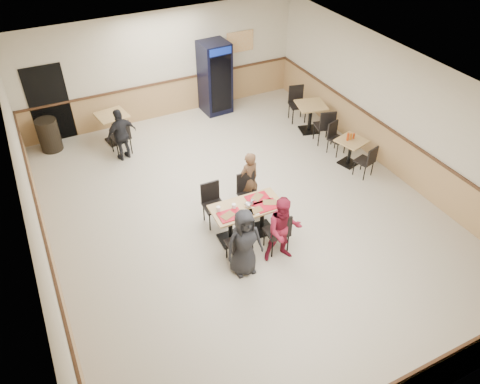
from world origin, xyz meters
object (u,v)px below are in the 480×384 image
side_table_far (310,113)px  back_table (113,124)px  diner_woman_left (244,243)px  pepsi_cooler (215,78)px  lone_diner (122,135)px  diner_woman_right (284,230)px  diner_man_opposite (249,180)px  main_table (247,216)px  trash_bin (49,135)px  side_table_near (351,148)px

side_table_far → back_table: size_ratio=1.07×
diner_woman_left → back_table: size_ratio=1.69×
diner_woman_left → pepsi_cooler: bearing=73.0°
lone_diner → side_table_far: (4.96, -0.95, -0.15)m
diner_woman_right → diner_man_opposite: size_ratio=1.06×
main_table → diner_man_opposite: 1.00m
main_table → pepsi_cooler: size_ratio=0.70×
diner_woman_left → diner_man_opposite: (0.98, 1.71, -0.04)m
main_table → trash_bin: 6.04m
side_table_near → side_table_far: bearing=89.8°
diner_woman_left → pepsi_cooler: (2.16, 6.10, 0.31)m
diner_man_opposite → pepsi_cooler: 4.56m
diner_man_opposite → lone_diner: size_ratio=1.00×
diner_man_opposite → back_table: size_ratio=1.60×
diner_woman_right → lone_diner: size_ratio=1.05×
diner_woman_left → diner_man_opposite: size_ratio=1.05×
diner_man_opposite → side_table_near: bearing=176.6°
diner_woman_left → trash_bin: bearing=115.5°
diner_man_opposite → side_table_far: bearing=-154.1°
side_table_near → side_table_far: 1.81m
lone_diner → trash_bin: lone_diner is taller
side_table_near → trash_bin: (-6.56, 4.02, -0.03)m
diner_man_opposite → trash_bin: diner_man_opposite is taller
diner_woman_right → back_table: 6.01m
pepsi_cooler → trash_bin: size_ratio=2.41×
diner_woman_left → back_table: 5.79m
trash_bin → diner_man_opposite: bearing=-50.7°
diner_woman_right → back_table: (-1.79, 5.73, -0.19)m
lone_diner → pepsi_cooler: (3.13, 1.30, 0.35)m
diner_woman_right → diner_woman_left: bearing=-168.0°
main_table → side_table_near: main_table is taller
pepsi_cooler → diner_woman_left: bearing=-112.3°
main_table → side_table_far: 4.60m
side_table_near → back_table: size_ratio=0.92×
diner_woman_left → trash_bin: 6.59m
pepsi_cooler → side_table_far: bearing=-53.8°
main_table → diner_woman_right: bearing=-67.6°
main_table → trash_bin: size_ratio=1.69×
back_table → diner_man_opposite: bearing=-63.9°
pepsi_cooler → trash_bin: 4.78m
trash_bin → lone_diner: bearing=-38.1°
lone_diner → side_table_near: lone_diner is taller
diner_woman_right → trash_bin: bearing=133.2°
diner_man_opposite → pepsi_cooler: bearing=-114.6°
main_table → diner_man_opposite: bearing=62.1°
main_table → side_table_near: (3.49, 1.18, -0.05)m
diner_man_opposite → lone_diner: 3.65m
diner_woman_right → pepsi_cooler: bearing=91.6°
lone_diner → side_table_near: bearing=135.7°
diner_woman_left → back_table: (-0.98, 5.70, -0.19)m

